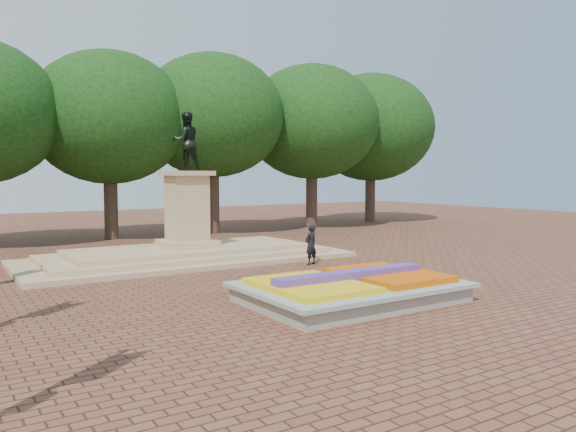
% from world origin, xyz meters
% --- Properties ---
extents(ground, '(90.00, 90.00, 0.00)m').
position_xyz_m(ground, '(0.00, 0.00, 0.00)').
color(ground, brown).
rests_on(ground, ground).
extents(flower_bed, '(6.30, 4.30, 0.91)m').
position_xyz_m(flower_bed, '(1.03, -2.00, 0.38)').
color(flower_bed, gray).
rests_on(flower_bed, ground).
extents(monument, '(14.00, 6.00, 6.40)m').
position_xyz_m(monument, '(0.00, 8.00, 0.88)').
color(monument, tan).
rests_on(monument, ground).
extents(tree_row_back, '(44.80, 8.80, 10.43)m').
position_xyz_m(tree_row_back, '(2.33, 18.00, 6.67)').
color(tree_row_back, '#3D2B21').
rests_on(tree_row_back, ground).
extents(pedestrian, '(0.69, 0.54, 1.67)m').
position_xyz_m(pedestrian, '(3.90, 4.19, 0.84)').
color(pedestrian, black).
rests_on(pedestrian, ground).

